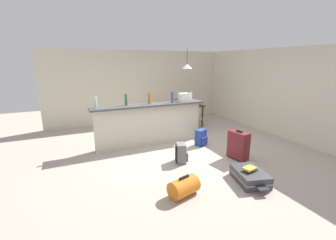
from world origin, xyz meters
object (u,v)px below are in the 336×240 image
pendant_lamp (187,66)px  backpack_blue (201,138)px  duffel_bag_orange (184,187)px  book_stack (250,168)px  backpack_grey (181,153)px  suitcase_upright_maroon (238,145)px  bottle_blue (172,97)px  dining_chair_far_side (178,109)px  suitcase_flat_charcoal (250,176)px  dining_table (184,108)px  bottle_clear (96,102)px  dining_chair_near_partition (192,115)px  bottle_white (191,96)px  bottle_amber (149,98)px  grocery_bag (184,97)px  bottle_green (126,100)px

pendant_lamp → backpack_blue: pendant_lamp is taller
duffel_bag_orange → book_stack: size_ratio=1.74×
backpack_grey → duffel_bag_orange: (-0.55, -1.14, -0.05)m
backpack_grey → backpack_blue: same height
book_stack → suitcase_upright_maroon: bearing=60.8°
backpack_blue → duffel_bag_orange: 2.37m
bottle_blue → suitcase_upright_maroon: (0.84, -1.66, -0.89)m
bottle_blue → dining_chair_far_side: size_ratio=0.32×
bottle_blue → suitcase_flat_charcoal: 2.80m
duffel_bag_orange → bottle_blue: bearing=68.9°
suitcase_upright_maroon → dining_table: bearing=86.8°
bottle_clear → pendant_lamp: (2.95, 1.02, 0.77)m
bottle_clear → backpack_grey: bottle_clear is taller
dining_chair_near_partition → dining_chair_far_side: 1.09m
suitcase_flat_charcoal → backpack_blue: size_ratio=2.11×
bottle_white → backpack_blue: size_ratio=0.55×
bottle_white → dining_chair_far_side: size_ratio=0.25×
backpack_grey → backpack_blue: bearing=36.6°
bottle_white → bottle_clear: bearing=-179.9°
duffel_bag_orange → bottle_amber: bearing=82.5°
book_stack → bottle_clear: bearing=130.9°
bottle_blue → pendant_lamp: 1.70m
bottle_white → suitcase_flat_charcoal: 2.87m
bottle_clear → backpack_blue: bearing=-15.6°
book_stack → bottle_white: bearing=84.3°
pendant_lamp → grocery_bag: bearing=-122.1°
backpack_blue → bottle_green: bearing=157.9°
bottle_clear → book_stack: 3.59m
duffel_bag_orange → backpack_blue: bearing=51.1°
dining_chair_near_partition → backpack_grey: dining_chair_near_partition is taller
grocery_bag → book_stack: grocery_bag is taller
pendant_lamp → bottle_white: bearing=-112.4°
suitcase_flat_charcoal → suitcase_upright_maroon: 1.03m
suitcase_flat_charcoal → book_stack: (-0.00, 0.02, 0.14)m
bottle_green → backpack_grey: 1.91m
backpack_blue → bottle_blue: bearing=133.1°
bottle_amber → grocery_bag: bottle_amber is taller
bottle_clear → grocery_bag: size_ratio=1.03×
backpack_grey → duffel_bag_orange: bearing=-115.6°
dining_chair_near_partition → suitcase_flat_charcoal: 3.19m
grocery_bag → suitcase_upright_maroon: 1.98m
bottle_blue → dining_chair_near_partition: bearing=31.2°
bottle_green → dining_chair_far_side: 2.79m
dining_chair_far_side → backpack_grey: 3.29m
suitcase_flat_charcoal → backpack_grey: size_ratio=2.11×
dining_chair_far_side → book_stack: 4.24m
bottle_green → suitcase_upright_maroon: bearing=-41.1°
bottle_amber → suitcase_flat_charcoal: size_ratio=0.33×
dining_chair_far_side → bottle_clear: bearing=-151.9°
book_stack → dining_chair_near_partition: bearing=79.2°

